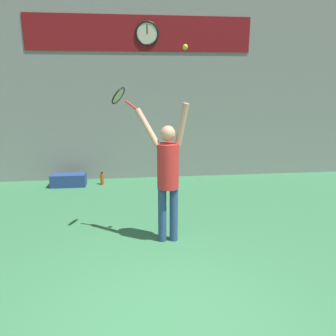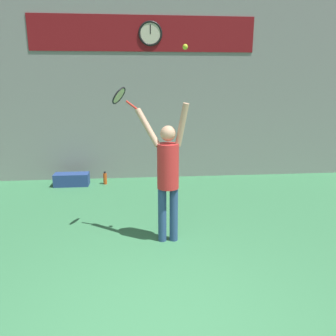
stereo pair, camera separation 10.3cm
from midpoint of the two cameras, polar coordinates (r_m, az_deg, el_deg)
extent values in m
cube|color=gray|center=(8.38, -5.07, 15.09)|extent=(18.00, 0.10, 5.00)
cube|color=maroon|center=(8.40, -5.24, 22.31)|extent=(5.35, 0.02, 0.81)
cylinder|color=beige|center=(8.38, -4.04, 22.35)|extent=(0.52, 0.02, 0.52)
torus|color=black|center=(8.38, -4.04, 22.35)|extent=(0.57, 0.05, 0.57)
cube|color=black|center=(8.38, -4.04, 22.98)|extent=(0.02, 0.01, 0.21)
cylinder|color=#2D4C7F|center=(5.14, -1.58, -8.14)|extent=(0.13, 0.13, 0.87)
cylinder|color=#2D4C7F|center=(5.16, 0.43, -8.05)|extent=(0.13, 0.13, 0.87)
cylinder|color=red|center=(4.90, -0.60, 0.32)|extent=(0.33, 0.33, 0.68)
sphere|color=#D8A884|center=(4.80, -0.62, 6.04)|extent=(0.23, 0.23, 0.23)
cylinder|color=#D8A884|center=(4.77, 1.83, 7.52)|extent=(0.23, 0.21, 0.64)
cylinder|color=#D8A884|center=(4.89, -4.18, 7.03)|extent=(0.40, 0.35, 0.56)
cylinder|color=red|center=(5.00, -6.98, 10.78)|extent=(0.20, 0.10, 0.15)
torus|color=black|center=(5.08, -9.23, 12.32)|extent=(0.29, 0.35, 0.26)
cylinder|color=beige|center=(5.08, -9.23, 12.32)|extent=(0.23, 0.29, 0.22)
sphere|color=#CCDB2D|center=(4.72, 2.37, 20.33)|extent=(0.07, 0.07, 0.07)
cylinder|color=#D84C19|center=(8.19, -11.74, -1.90)|extent=(0.09, 0.09, 0.27)
cylinder|color=black|center=(8.15, -11.80, -0.83)|extent=(0.05, 0.05, 0.04)
cube|color=navy|center=(8.27, -17.27, -2.02)|extent=(0.82, 0.35, 0.30)
camera|label=1|loc=(0.05, -90.60, -0.16)|focal=35.00mm
camera|label=2|loc=(0.05, 89.40, 0.16)|focal=35.00mm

